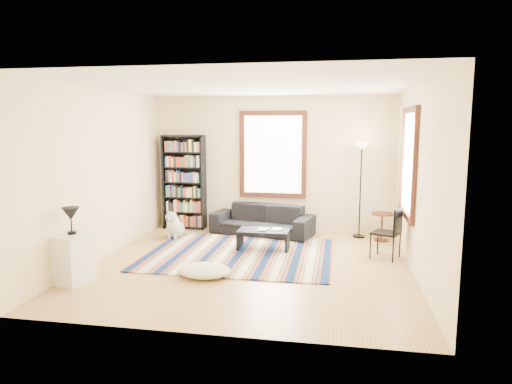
% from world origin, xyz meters
% --- Properties ---
extents(floor, '(5.00, 5.00, 0.10)m').
position_xyz_m(floor, '(0.00, 0.00, -0.05)').
color(floor, tan).
rests_on(floor, ground).
extents(ceiling, '(5.00, 5.00, 0.10)m').
position_xyz_m(ceiling, '(0.00, 0.00, 2.85)').
color(ceiling, white).
rests_on(ceiling, floor).
extents(wall_back, '(5.00, 0.10, 2.80)m').
position_xyz_m(wall_back, '(0.00, 2.55, 1.40)').
color(wall_back, beige).
rests_on(wall_back, floor).
extents(wall_front, '(5.00, 0.10, 2.80)m').
position_xyz_m(wall_front, '(0.00, -2.55, 1.40)').
color(wall_front, beige).
rests_on(wall_front, floor).
extents(wall_left, '(0.10, 5.00, 2.80)m').
position_xyz_m(wall_left, '(-2.55, 0.00, 1.40)').
color(wall_left, beige).
rests_on(wall_left, floor).
extents(wall_right, '(0.10, 5.00, 2.80)m').
position_xyz_m(wall_right, '(2.55, 0.00, 1.40)').
color(wall_right, beige).
rests_on(wall_right, floor).
extents(window_back, '(1.20, 0.06, 1.60)m').
position_xyz_m(window_back, '(0.00, 2.47, 1.60)').
color(window_back, white).
rests_on(window_back, wall_back).
extents(window_right, '(0.06, 1.20, 1.60)m').
position_xyz_m(window_right, '(2.47, 0.80, 1.60)').
color(window_right, white).
rests_on(window_right, wall_right).
extents(rug, '(3.16, 2.53, 0.02)m').
position_xyz_m(rug, '(-0.29, 0.51, 0.01)').
color(rug, '#0D1F44').
rests_on(rug, floor).
extents(sofa, '(2.17, 1.25, 0.60)m').
position_xyz_m(sofa, '(-0.15, 2.05, 0.30)').
color(sofa, black).
rests_on(sofa, floor).
extents(bookshelf, '(0.90, 0.30, 2.00)m').
position_xyz_m(bookshelf, '(-1.89, 2.32, 1.00)').
color(bookshelf, black).
rests_on(bookshelf, floor).
extents(coffee_table, '(1.03, 0.83, 0.36)m').
position_xyz_m(coffee_table, '(0.06, 0.92, 0.18)').
color(coffee_table, black).
rests_on(coffee_table, floor).
extents(book_a, '(0.22, 0.27, 0.02)m').
position_xyz_m(book_a, '(-0.04, 0.92, 0.37)').
color(book_a, beige).
rests_on(book_a, coffee_table).
extents(book_b, '(0.25, 0.19, 0.02)m').
position_xyz_m(book_b, '(0.21, 0.97, 0.37)').
color(book_b, beige).
rests_on(book_b, coffee_table).
extents(floor_cushion, '(0.90, 0.75, 0.20)m').
position_xyz_m(floor_cushion, '(-0.55, -0.71, 0.10)').
color(floor_cushion, silver).
rests_on(floor_cushion, floor).
extents(floor_lamp, '(0.37, 0.37, 1.86)m').
position_xyz_m(floor_lamp, '(1.78, 2.15, 0.93)').
color(floor_lamp, black).
rests_on(floor_lamp, floor).
extents(side_table, '(0.45, 0.45, 0.54)m').
position_xyz_m(side_table, '(2.20, 1.94, 0.27)').
color(side_table, '#451E11').
rests_on(side_table, floor).
extents(folding_chair, '(0.55, 0.54, 0.86)m').
position_xyz_m(folding_chair, '(2.15, 0.75, 0.43)').
color(folding_chair, black).
rests_on(folding_chair, floor).
extents(white_cabinet, '(0.47, 0.56, 0.70)m').
position_xyz_m(white_cabinet, '(-2.30, -1.26, 0.35)').
color(white_cabinet, silver).
rests_on(white_cabinet, floor).
extents(table_lamp, '(0.25, 0.25, 0.38)m').
position_xyz_m(table_lamp, '(-2.30, -1.26, 0.89)').
color(table_lamp, black).
rests_on(table_lamp, white_cabinet).
extents(dog, '(0.44, 0.58, 0.55)m').
position_xyz_m(dog, '(-1.79, 1.47, 0.28)').
color(dog, silver).
rests_on(dog, floor).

